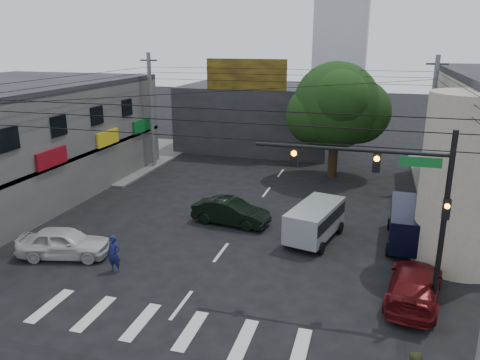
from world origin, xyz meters
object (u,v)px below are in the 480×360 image
at_px(silver_minivan, 315,223).
at_px(navy_van, 410,226).
at_px(utility_pole_far_right, 430,124).
at_px(dark_sedan, 231,212).
at_px(street_tree, 336,106).
at_px(maroon_sedan, 414,285).
at_px(utility_pole_far_left, 151,112).
at_px(white_compact, 64,243).
at_px(traffic_gantry, 398,192).
at_px(traffic_officer, 114,254).

height_order(silver_minivan, navy_van, navy_van).
distance_m(utility_pole_far_right, dark_sedan, 15.63).
xyz_separation_m(street_tree, silver_minivan, (0.24, -12.12, -4.53)).
bearing_deg(navy_van, maroon_sedan, -178.77).
bearing_deg(utility_pole_far_left, white_compact, -78.51).
height_order(traffic_gantry, dark_sedan, traffic_gantry).
height_order(traffic_gantry, white_compact, traffic_gantry).
xyz_separation_m(utility_pole_far_right, navy_van, (-1.53, -10.34, -3.59)).
xyz_separation_m(silver_minivan, traffic_officer, (-8.23, -6.12, -0.07)).
height_order(traffic_gantry, navy_van, traffic_gantry).
height_order(traffic_gantry, utility_pole_far_right, utility_pole_far_right).
bearing_deg(maroon_sedan, utility_pole_far_left, -31.14).
bearing_deg(white_compact, silver_minivan, -78.46).
distance_m(traffic_gantry, dark_sedan, 11.59).
height_order(utility_pole_far_left, dark_sedan, utility_pole_far_left).
relative_size(silver_minivan, navy_van, 0.92).
bearing_deg(dark_sedan, traffic_gantry, -120.91).
relative_size(traffic_gantry, maroon_sedan, 1.40).
bearing_deg(utility_pole_far_right, utility_pole_far_left, 180.00).
distance_m(utility_pole_far_left, navy_van, 22.34).
relative_size(maroon_sedan, silver_minivan, 1.09).
height_order(utility_pole_far_left, white_compact, utility_pole_far_left).
relative_size(utility_pole_far_left, dark_sedan, 2.01).
xyz_separation_m(utility_pole_far_left, utility_pole_far_right, (21.00, 0.00, 0.00)).
height_order(utility_pole_far_right, silver_minivan, utility_pole_far_right).
bearing_deg(traffic_officer, traffic_gantry, 2.24).
distance_m(utility_pole_far_right, white_compact, 24.49).
relative_size(maroon_sedan, navy_van, 1.01).
distance_m(utility_pole_far_left, silver_minivan, 18.82).
relative_size(utility_pole_far_right, white_compact, 1.97).
height_order(white_compact, maroon_sedan, white_compact).
relative_size(dark_sedan, white_compact, 0.98).
distance_m(street_tree, utility_pole_far_left, 14.56).
bearing_deg(utility_pole_far_right, white_compact, -136.82).
relative_size(dark_sedan, traffic_officer, 2.61).
xyz_separation_m(utility_pole_far_right, dark_sedan, (-11.15, -10.24, -3.87)).
distance_m(utility_pole_far_right, silver_minivan, 13.28).
distance_m(traffic_gantry, utility_pole_far_left, 25.00).
height_order(utility_pole_far_right, navy_van, utility_pole_far_right).
xyz_separation_m(maroon_sedan, silver_minivan, (-4.64, 4.94, 0.23)).
bearing_deg(utility_pole_far_right, traffic_officer, -130.05).
xyz_separation_m(street_tree, utility_pole_far_left, (-14.50, -1.00, -0.87)).
distance_m(street_tree, silver_minivan, 12.94).
relative_size(traffic_gantry, silver_minivan, 1.53).
relative_size(white_compact, navy_van, 0.92).
distance_m(white_compact, maroon_sedan, 16.02).
distance_m(traffic_gantry, utility_pole_far_right, 17.21).
bearing_deg(street_tree, utility_pole_far_left, -176.05).
height_order(traffic_gantry, traffic_officer, traffic_gantry).
relative_size(silver_minivan, traffic_officer, 2.67).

